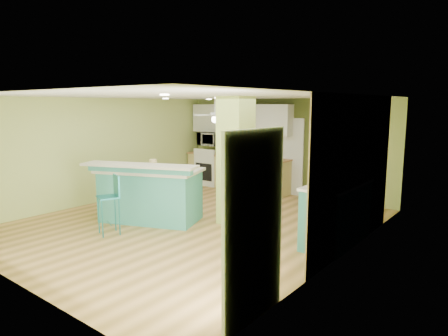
{
  "coord_description": "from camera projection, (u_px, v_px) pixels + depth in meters",
  "views": [
    {
      "loc": [
        5.24,
        -5.71,
        2.34
      ],
      "look_at": [
        0.44,
        0.4,
        1.1
      ],
      "focal_mm": 32.0,
      "sensor_mm": 36.0,
      "label": 1
    }
  ],
  "objects": [
    {
      "name": "floor",
      "position": [
        194.0,
        223.0,
        8.0
      ],
      "size": [
        6.0,
        7.0,
        0.01
      ],
      "primitive_type": "cube",
      "color": "olive",
      "rests_on": "ground"
    },
    {
      "name": "ceiling",
      "position": [
        193.0,
        96.0,
        7.61
      ],
      "size": [
        6.0,
        7.0,
        0.01
      ],
      "primitive_type": "cube",
      "color": "white",
      "rests_on": "wall_back"
    },
    {
      "name": "wall_back",
      "position": [
        283.0,
        146.0,
        10.53
      ],
      "size": [
        6.0,
        0.01,
        2.5
      ],
      "primitive_type": "cube",
      "color": "#C0D471",
      "rests_on": "floor"
    },
    {
      "name": "wall_front",
      "position": [
        8.0,
        191.0,
        5.08
      ],
      "size": [
        6.0,
        0.01,
        2.5
      ],
      "primitive_type": "cube",
      "color": "#C0D471",
      "rests_on": "floor"
    },
    {
      "name": "wall_left",
      "position": [
        102.0,
        150.0,
        9.64
      ],
      "size": [
        0.01,
        7.0,
        2.5
      ],
      "primitive_type": "cube",
      "color": "#C0D471",
      "rests_on": "floor"
    },
    {
      "name": "wall_right",
      "position": [
        342.0,
        178.0,
        5.97
      ],
      "size": [
        0.01,
        7.0,
        2.5
      ],
      "primitive_type": "cube",
      "color": "#C0D471",
      "rests_on": "floor"
    },
    {
      "name": "wood_panel",
      "position": [
        355.0,
        173.0,
        6.45
      ],
      "size": [
        0.02,
        3.4,
        2.5
      ],
      "primitive_type": "cube",
      "color": "#9B7D58",
      "rests_on": "floor"
    },
    {
      "name": "olive_accent",
      "position": [
        290.0,
        147.0,
        10.39
      ],
      "size": [
        2.2,
        0.02,
        2.5
      ],
      "primitive_type": "cube",
      "color": "#3E481C",
      "rests_on": "floor"
    },
    {
      "name": "interior_door",
      "position": [
        289.0,
        157.0,
        10.41
      ],
      "size": [
        0.82,
        0.05,
        2.0
      ],
      "primitive_type": "cube",
      "color": "silver",
      "rests_on": "floor"
    },
    {
      "name": "french_door",
      "position": [
        254.0,
        227.0,
        4.24
      ],
      "size": [
        0.04,
        1.08,
        2.1
      ],
      "primitive_type": "cube",
      "color": "silver",
      "rests_on": "floor"
    },
    {
      "name": "column",
      "position": [
        236.0,
        161.0,
        7.8
      ],
      "size": [
        0.55,
        0.55,
        2.5
      ],
      "primitive_type": "cube",
      "color": "#B3CC5E",
      "rests_on": "floor"
    },
    {
      "name": "kitchen_run",
      "position": [
        237.0,
        172.0,
        11.21
      ],
      "size": [
        3.25,
        0.63,
        0.94
      ],
      "color": "#D2BD6E",
      "rests_on": "floor"
    },
    {
      "name": "stove",
      "position": [
        211.0,
        169.0,
        11.78
      ],
      "size": [
        0.76,
        0.66,
        1.08
      ],
      "color": "white",
      "rests_on": "floor"
    },
    {
      "name": "upper_cabinets",
      "position": [
        240.0,
        119.0,
        11.07
      ],
      "size": [
        3.2,
        0.34,
        0.8
      ],
      "primitive_type": "cube",
      "color": "silver",
      "rests_on": "wall_back"
    },
    {
      "name": "microwave",
      "position": [
        211.0,
        139.0,
        11.65
      ],
      "size": [
        0.7,
        0.48,
        0.39
      ],
      "primitive_type": "imported",
      "color": "white",
      "rests_on": "wall_back"
    },
    {
      "name": "ceiling_fan",
      "position": [
        215.0,
        115.0,
        9.9
      ],
      "size": [
        1.41,
        1.41,
        0.61
      ],
      "color": "white",
      "rests_on": "ceiling"
    },
    {
      "name": "pendant_lamp",
      "position": [
        341.0,
        132.0,
        6.67
      ],
      "size": [
        0.14,
        0.14,
        0.69
      ],
      "color": "white",
      "rests_on": "ceiling"
    },
    {
      "name": "wall_decor",
      "position": [
        359.0,
        153.0,
        6.57
      ],
      "size": [
        0.03,
        0.9,
        0.7
      ],
      "primitive_type": "cube",
      "color": "brown",
      "rests_on": "wood_panel"
    },
    {
      "name": "peninsula",
      "position": [
        150.0,
        193.0,
        8.07
      ],
      "size": [
        2.44,
        1.92,
        1.22
      ],
      "rotation": [
        0.0,
        0.0,
        0.38
      ],
      "color": "teal",
      "rests_on": "floor"
    },
    {
      "name": "bar_stool",
      "position": [
        112.0,
        195.0,
        7.21
      ],
      "size": [
        0.47,
        0.47,
        1.09
      ],
      "rotation": [
        0.0,
        0.0,
        -0.4
      ],
      "color": "#1C7881",
      "rests_on": "floor"
    },
    {
      "name": "side_counter",
      "position": [
        337.0,
        213.0,
        6.75
      ],
      "size": [
        0.69,
        1.62,
        1.04
      ],
      "color": "teal",
      "rests_on": "floor"
    },
    {
      "name": "fruit_bowl",
      "position": [
        238.0,
        154.0,
        11.08
      ],
      "size": [
        0.29,
        0.29,
        0.06
      ],
      "primitive_type": "imported",
      "rotation": [
        0.0,
        0.0,
        -0.12
      ],
      "color": "#3B2218",
      "rests_on": "kitchen_run"
    },
    {
      "name": "canister",
      "position": [
        153.0,
        163.0,
        8.29
      ],
      "size": [
        0.15,
        0.15,
        0.16
      ],
      "primitive_type": "cylinder",
      "color": "gold",
      "rests_on": "peninsula"
    }
  ]
}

